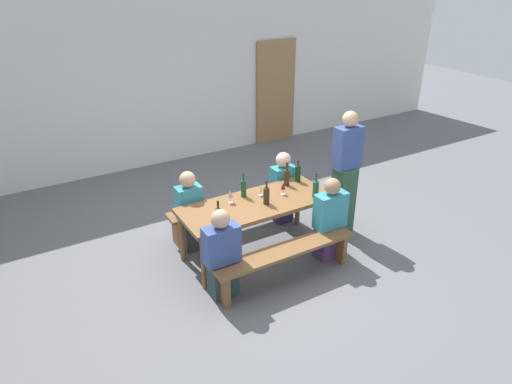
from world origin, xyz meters
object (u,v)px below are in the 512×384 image
object	(u,v)px
wine_bottle_3	(244,188)
seated_guest_far_1	(283,188)
bench_far	(231,208)
wine_bottle_5	(316,189)
seated_guest_far_0	(190,212)
wine_glass_2	(230,194)
seated_guest_near_1	(330,221)
wine_bottle_2	(298,173)
wine_glass_1	(283,186)
wine_bottle_0	(219,217)
wine_bottle_1	(266,195)
seated_guest_near_0	(222,256)
wine_glass_0	(261,188)
standing_host	(345,176)
wooden_door	(276,92)
tasting_table	(256,208)
bench_near	(286,256)

from	to	relation	value
wine_bottle_3	seated_guest_far_1	size ratio (longest dim) A/B	0.29
bench_far	seated_guest_far_1	xyz separation A→B (m)	(0.77, -0.15, 0.18)
wine_bottle_5	seated_guest_far_0	xyz separation A→B (m)	(-1.42, 0.80, -0.33)
wine_glass_2	seated_guest_near_1	size ratio (longest dim) A/B	0.16
seated_guest_far_1	wine_bottle_5	bearing A→B (deg)	-2.21
wine_bottle_3	wine_bottle_2	bearing A→B (deg)	1.84
wine_glass_1	wine_bottle_0	bearing A→B (deg)	-164.20
wine_bottle_5	wine_bottle_0	bearing A→B (deg)	-178.84
wine_bottle_1	seated_guest_near_0	size ratio (longest dim) A/B	0.29
wine_glass_0	standing_host	size ratio (longest dim) A/B	0.08
wine_bottle_2	wine_glass_1	size ratio (longest dim) A/B	1.89
seated_guest_near_1	seated_guest_far_0	world-z (taller)	seated_guest_far_0
wooden_door	tasting_table	xyz separation A→B (m)	(-2.54, -3.52, -0.38)
wine_bottle_2	wine_glass_0	distance (m)	0.68
wine_glass_2	wooden_door	bearing A→B (deg)	50.01
wine_bottle_5	wine_glass_2	world-z (taller)	wine_bottle_5
wine_glass_0	wine_bottle_1	bearing A→B (deg)	-103.00
standing_host	wooden_door	bearing A→B (deg)	-108.34
wooden_door	standing_host	xyz separation A→B (m)	(-1.21, -3.65, -0.18)
seated_guest_near_0	standing_host	distance (m)	2.16
wine_bottle_0	wine_glass_0	bearing A→B (deg)	27.68
wine_glass_0	seated_guest_far_1	xyz separation A→B (m)	(0.61, 0.40, -0.32)
bench_near	wine_bottle_0	world-z (taller)	wine_bottle_0
wine_bottle_0	wine_bottle_5	distance (m)	1.40
wine_bottle_1	wine_glass_0	world-z (taller)	wine_bottle_1
seated_guest_near_0	seated_guest_near_1	xyz separation A→B (m)	(1.53, 0.00, 0.00)
wine_bottle_3	tasting_table	bearing A→B (deg)	-77.65
wine_bottle_5	seated_guest_far_1	xyz separation A→B (m)	(0.03, 0.80, -0.34)
tasting_table	wine_bottle_5	bearing A→B (deg)	-19.35
wine_glass_1	seated_guest_far_1	bearing A→B (deg)	56.54
wine_bottle_3	wine_bottle_5	xyz separation A→B (m)	(0.78, -0.49, 0.00)
wooden_door	seated_guest_near_1	distance (m)	4.46
bench_far	seated_guest_far_0	size ratio (longest dim) A/B	1.65
bench_near	wine_bottle_2	size ratio (longest dim) A/B	5.97
wine_bottle_1	wine_bottle_3	size ratio (longest dim) A/B	1.00
wine_bottle_0	wine_bottle_1	bearing A→B (deg)	14.50
wine_bottle_1	seated_guest_far_0	world-z (taller)	seated_guest_far_0
wine_bottle_0	seated_guest_near_1	xyz separation A→B (m)	(1.43, -0.26, -0.34)
seated_guest_near_0	standing_host	bearing A→B (deg)	-78.78
seated_guest_far_1	wine_glass_0	bearing A→B (deg)	-56.81
wine_bottle_0	wine_glass_2	xyz separation A→B (m)	(0.38, 0.44, 0.01)
wine_bottle_0	seated_guest_near_1	world-z (taller)	seated_guest_near_1
wine_glass_0	standing_host	bearing A→B (deg)	-12.84
wooden_door	seated_guest_near_0	distance (m)	5.26
bench_far	seated_guest_near_1	distance (m)	1.46
wine_glass_1	seated_guest_near_0	distance (m)	1.35
wooden_door	tasting_table	world-z (taller)	wooden_door
bench_near	wine_glass_0	size ratio (longest dim) A/B	12.36
tasting_table	seated_guest_far_1	xyz separation A→B (m)	(0.77, 0.54, -0.14)
tasting_table	wine_glass_2	distance (m)	0.38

